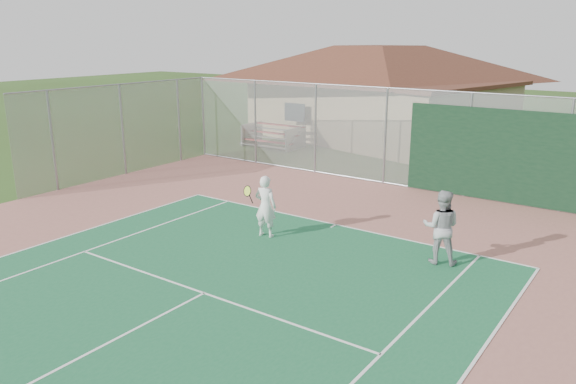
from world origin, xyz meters
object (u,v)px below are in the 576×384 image
Objects in this scene: clubhouse at (378,83)px; player_grey_back at (441,228)px; bleachers at (273,135)px; player_white_front at (265,207)px.

clubhouse is 8.31× the size of player_grey_back.
bleachers is 1.71× the size of player_white_front.
bleachers is at bearing -64.00° from player_white_front.
clubhouse is at bearing 58.83° from bleachers.
clubhouse reaches higher than player_grey_back.
bleachers is 1.61× the size of player_grey_back.
player_grey_back is (4.52, 0.93, 0.04)m from player_white_front.
player_grey_back is at bearing -44.96° from clubhouse.
player_white_front is at bearing -6.09° from player_grey_back.
clubhouse is 8.82× the size of player_white_front.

